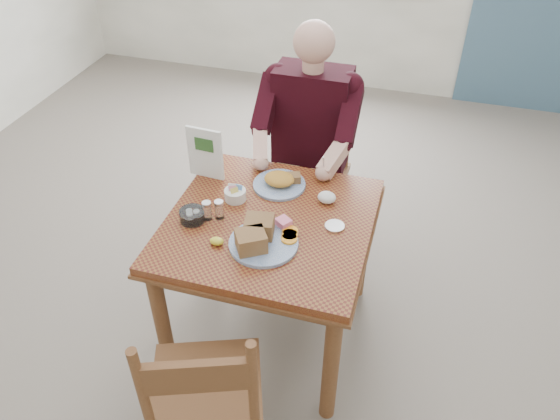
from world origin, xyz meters
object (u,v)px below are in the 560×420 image
(far_plate, at_px, (280,181))
(near_plate, at_px, (260,237))
(table, at_px, (269,239))
(chair_far, at_px, (310,173))
(diner, at_px, (308,131))
(chair_near, at_px, (206,397))

(far_plate, bearing_deg, near_plate, -84.88)
(table, xyz_separation_m, near_plate, (0.01, -0.16, 0.15))
(table, distance_m, near_plate, 0.22)
(far_plate, bearing_deg, table, -84.38)
(chair_far, relative_size, diner, 0.69)
(chair_far, distance_m, diner, 0.34)
(table, xyz_separation_m, chair_far, (0.00, 0.80, -0.16))
(table, height_order, chair_near, chair_near)
(chair_far, distance_m, far_plate, 0.61)
(chair_near, xyz_separation_m, near_plate, (0.03, 0.59, 0.31))
(table, height_order, chair_far, chair_far)
(chair_far, bearing_deg, diner, -89.99)
(chair_far, relative_size, near_plate, 2.44)
(chair_near, relative_size, far_plate, 2.94)
(table, relative_size, near_plate, 2.36)
(near_plate, xyz_separation_m, far_plate, (-0.04, 0.42, -0.01))
(diner, bearing_deg, table, -90.00)
(diner, relative_size, far_plate, 4.29)
(chair_far, xyz_separation_m, chair_near, (-0.02, -1.54, 0.00))
(table, relative_size, diner, 0.66)
(table, relative_size, chair_far, 0.97)
(chair_far, bearing_deg, chair_near, -90.70)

